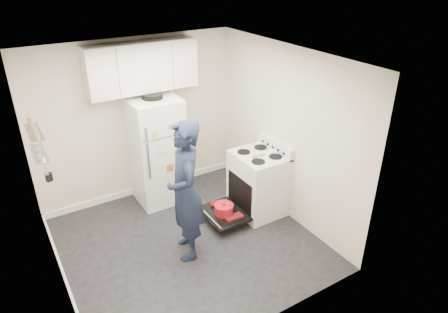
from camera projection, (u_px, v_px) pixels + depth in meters
room at (180, 164)px, 4.92m from camera, size 3.21×3.21×2.51m
electric_range at (258, 184)px, 5.95m from camera, size 0.66×0.76×1.10m
open_oven_door at (224, 211)px, 5.79m from camera, size 0.55×0.70×0.22m
refrigerator at (157, 150)px, 6.09m from camera, size 0.72×0.74×1.75m
upper_cabinets at (142, 67)px, 5.64m from camera, size 1.60×0.33×0.70m
wall_shelf_rack at (37, 143)px, 4.36m from camera, size 0.14×0.60×0.61m
person at (186, 191)px, 4.88m from camera, size 0.61×0.77×1.85m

